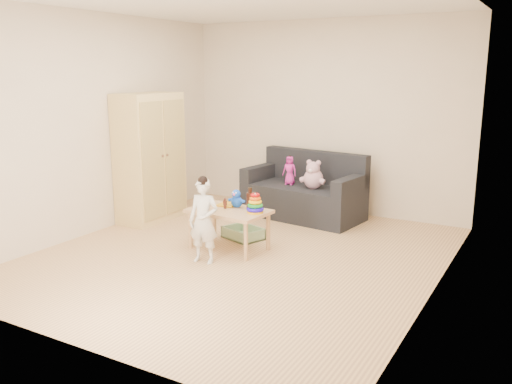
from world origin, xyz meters
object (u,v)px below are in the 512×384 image
Objects in this scene: sofa at (303,201)px; play_table at (229,229)px; wardrobe at (150,158)px; toddler at (204,222)px.

play_table is at bearing -88.07° from sofa.
wardrobe is 2.09m from sofa.
play_table is (1.54, -0.53, -0.60)m from wardrobe.
toddler is (-0.15, -2.08, 0.21)m from sofa.
wardrobe is at bearing -140.44° from sofa.
toddler is (-0.00, -0.48, 0.20)m from play_table.
wardrobe is at bearing 137.83° from toddler.
sofa is 1.82× the size of play_table.
toddler is at bearing -90.07° from play_table.
wardrobe is 1.06× the size of sofa.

